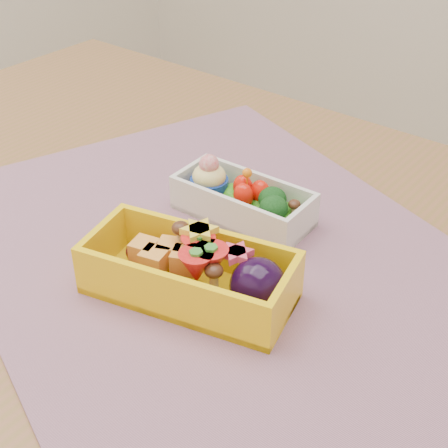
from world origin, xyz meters
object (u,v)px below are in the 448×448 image
Objects in this scene: bento_white at (242,200)px; bento_yellow at (193,272)px; table at (196,327)px; placemat at (215,254)px.

bento_white is 0.14m from bento_yellow.
placemat reaches higher than table.
bento_yellow is at bearing -67.50° from placemat.
placemat is 0.07m from bento_yellow.
bento_yellow reaches higher than placemat.
bento_yellow is at bearing -73.40° from bento_white.
bento_white is 0.74× the size of bento_yellow.
placemat is 2.83× the size of bento_yellow.
bento_yellow is (0.05, -0.14, 0.01)m from bento_white.
bento_white is (-0.00, 0.09, 0.12)m from table.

